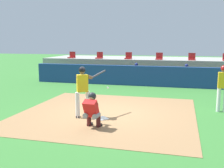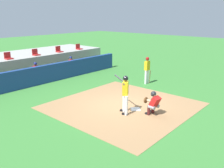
{
  "view_description": "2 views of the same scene",
  "coord_description": "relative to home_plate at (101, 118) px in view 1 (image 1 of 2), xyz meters",
  "views": [
    {
      "loc": [
        2.66,
        -9.35,
        2.68
      ],
      "look_at": [
        0.0,
        0.7,
        1.0
      ],
      "focal_mm": 42.87,
      "sensor_mm": 36.0,
      "label": 1
    },
    {
      "loc": [
        -8.91,
        -7.09,
        4.42
      ],
      "look_at": [
        0.0,
        0.7,
        1.0
      ],
      "focal_mm": 38.79,
      "sensor_mm": 36.0,
      "label": 2
    }
  ],
  "objects": [
    {
      "name": "dugout_player_0",
      "position": [
        -0.18,
        8.14,
        0.65
      ],
      "size": [
        0.49,
        0.7,
        1.3
      ],
      "color": "#939399",
      "rests_on": "ground"
    },
    {
      "name": "stadium_seat_3",
      "position": [
        1.08,
        10.18,
        1.51
      ],
      "size": [
        0.46,
        0.46,
        0.48
      ],
      "color": "#A51E1E",
      "rests_on": "stands_platform"
    },
    {
      "name": "home_plate",
      "position": [
        0.0,
        0.0,
        0.0
      ],
      "size": [
        0.62,
        0.62,
        0.02
      ],
      "primitive_type": "cube",
      "rotation": [
        0.0,
        0.0,
        0.79
      ],
      "color": "white",
      "rests_on": "dirt_infield"
    },
    {
      "name": "dirt_infield",
      "position": [
        0.0,
        0.8,
        -0.02
      ],
      "size": [
        6.4,
        6.4,
        0.01
      ],
      "primitive_type": "cube",
      "color": "#9E754C",
      "rests_on": "ground"
    },
    {
      "name": "batter_at_plate",
      "position": [
        -0.69,
        0.11,
        1.01
      ],
      "size": [
        0.79,
        1.32,
        1.8
      ],
      "color": "silver",
      "rests_on": "ground"
    },
    {
      "name": "on_deck_batter",
      "position": [
        4.17,
        2.11,
        1.0
      ],
      "size": [
        0.58,
        0.23,
        1.79
      ],
      "color": "silver",
      "rests_on": "ground"
    },
    {
      "name": "stands_platform",
      "position": [
        0.0,
        11.7,
        0.68
      ],
      "size": [
        15.0,
        4.4,
        1.4
      ],
      "primitive_type": "cube",
      "color": "#9E9E99",
      "rests_on": "ground"
    },
    {
      "name": "dugout_wall",
      "position": [
        0.0,
        7.3,
        0.58
      ],
      "size": [
        13.0,
        0.3,
        1.2
      ],
      "primitive_type": "cube",
      "color": "navy",
      "rests_on": "ground"
    },
    {
      "name": "stadium_seat_0",
      "position": [
        -5.42,
        10.18,
        1.51
      ],
      "size": [
        0.46,
        0.46,
        0.48
      ],
      "color": "#A51E1E",
      "rests_on": "stands_platform"
    },
    {
      "name": "ground_plane",
      "position": [
        0.0,
        0.8,
        -0.02
      ],
      "size": [
        80.0,
        80.0,
        0.0
      ],
      "primitive_type": "plane",
      "color": "#387A33"
    },
    {
      "name": "dugout_player_1",
      "position": [
        2.91,
        8.14,
        0.65
      ],
      "size": [
        0.49,
        0.7,
        1.3
      ],
      "color": "#939399",
      "rests_on": "ground"
    },
    {
      "name": "stadium_seat_1",
      "position": [
        -3.25,
        10.18,
        1.51
      ],
      "size": [
        0.46,
        0.46,
        0.48
      ],
      "color": "#A51E1E",
      "rests_on": "stands_platform"
    },
    {
      "name": "stadium_seat_4",
      "position": [
        3.25,
        10.18,
        1.51
      ],
      "size": [
        0.46,
        0.46,
        0.48
      ],
      "color": "#A51E1E",
      "rests_on": "stands_platform"
    },
    {
      "name": "catcher_crouched",
      "position": [
        0.01,
        -0.94,
        0.59
      ],
      "size": [
        0.5,
        2.08,
        1.13
      ],
      "color": "gray",
      "rests_on": "ground"
    },
    {
      "name": "stadium_seat_2",
      "position": [
        -1.08,
        10.18,
        1.51
      ],
      "size": [
        0.46,
        0.46,
        0.48
      ],
      "color": "#A51E1E",
      "rests_on": "stands_platform"
    },
    {
      "name": "dugout_bench",
      "position": [
        0.0,
        8.3,
        0.2
      ],
      "size": [
        11.8,
        0.44,
        0.45
      ],
      "primitive_type": "cube",
      "color": "olive",
      "rests_on": "ground"
    }
  ]
}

